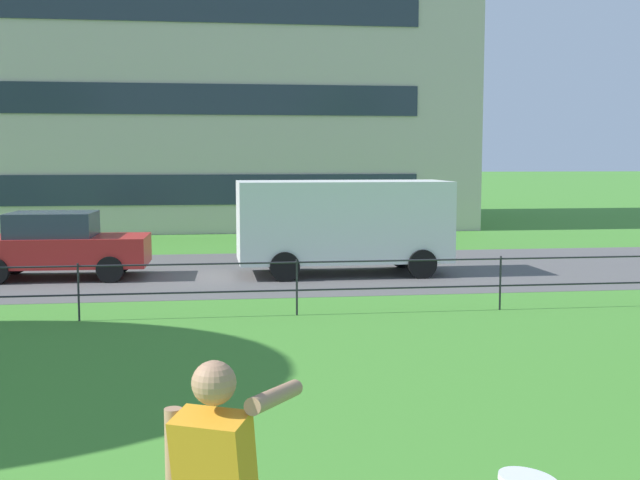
% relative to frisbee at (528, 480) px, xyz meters
% --- Properties ---
extents(street_strip, '(80.00, 7.58, 0.01)m').
position_rel_frisbee_xyz_m(street_strip, '(-3.69, 16.14, -1.34)').
color(street_strip, '#565454').
rests_on(street_strip, ground).
extents(park_fence, '(37.65, 0.04, 1.00)m').
position_rel_frisbee_xyz_m(park_fence, '(-3.69, 10.60, -0.68)').
color(park_fence, '#232328').
rests_on(park_fence, ground).
extents(frisbee, '(0.29, 0.29, 0.06)m').
position_rel_frisbee_xyz_m(frisbee, '(0.00, 0.00, 0.00)').
color(frisbee, white).
extents(car_red_left, '(4.05, 1.90, 1.54)m').
position_rel_frisbee_xyz_m(car_red_left, '(-4.95, 15.69, -0.57)').
color(car_red_left, red).
rests_on(car_red_left, ground).
extents(panel_van_center, '(5.02, 2.14, 2.24)m').
position_rel_frisbee_xyz_m(panel_van_center, '(1.71, 15.46, -0.08)').
color(panel_van_center, white).
rests_on(panel_van_center, ground).
extents(apartment_building_background, '(32.26, 12.45, 13.42)m').
position_rel_frisbee_xyz_m(apartment_building_background, '(-7.22, 32.14, 5.37)').
color(apartment_building_background, beige).
rests_on(apartment_building_background, ground).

